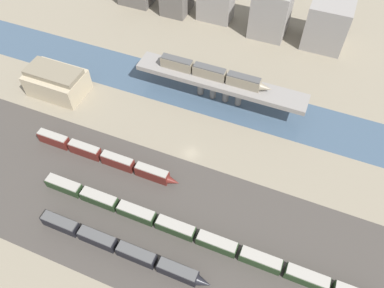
% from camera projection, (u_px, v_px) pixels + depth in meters
% --- Properties ---
extents(ground_plane, '(400.00, 400.00, 0.00)m').
position_uv_depth(ground_plane, '(191.00, 153.00, 116.49)').
color(ground_plane, gray).
extents(railbed_yard, '(280.00, 42.00, 0.01)m').
position_uv_depth(railbed_yard, '(158.00, 218.00, 102.73)').
color(railbed_yard, '#423D38').
rests_on(railbed_yard, ground).
extents(river_water, '(320.00, 18.57, 0.01)m').
position_uv_depth(river_water, '(219.00, 98.00, 131.47)').
color(river_water, '#3D5166').
rests_on(river_water, ground).
extents(bridge, '(58.86, 8.51, 8.73)m').
position_uv_depth(bridge, '(220.00, 83.00, 125.75)').
color(bridge, gray).
rests_on(bridge, ground).
extents(train_on_bridge, '(38.73, 2.99, 4.00)m').
position_uv_depth(train_on_bridge, '(213.00, 73.00, 123.71)').
color(train_on_bridge, gray).
rests_on(train_on_bridge, bridge).
extents(train_yard_near, '(48.04, 2.98, 3.76)m').
position_uv_depth(train_yard_near, '(121.00, 248.00, 95.44)').
color(train_yard_near, black).
rests_on(train_yard_near, ground).
extents(train_yard_mid, '(96.01, 3.16, 3.41)m').
position_uv_depth(train_yard_mid, '(201.00, 237.00, 97.47)').
color(train_yard_mid, '#23381E').
rests_on(train_yard_mid, ground).
extents(train_yard_far, '(48.10, 2.68, 4.12)m').
position_uv_depth(train_yard_far, '(104.00, 157.00, 113.20)').
color(train_yard_far, '#5B1E19').
rests_on(train_yard_far, ground).
extents(warehouse_building, '(19.38, 12.88, 9.74)m').
position_uv_depth(warehouse_building, '(57.00, 81.00, 130.07)').
color(warehouse_building, tan).
rests_on(warehouse_building, ground).
extents(city_block_center, '(14.22, 8.78, 13.54)m').
position_uv_depth(city_block_center, '(216.00, 4.00, 156.45)').
color(city_block_center, gray).
rests_on(city_block_center, ground).
extents(city_block_right, '(14.21, 15.68, 19.43)m').
position_uv_depth(city_block_right, '(272.00, 10.00, 148.28)').
color(city_block_right, gray).
rests_on(city_block_right, ground).
extents(city_block_far_right, '(15.47, 14.66, 17.97)m').
position_uv_depth(city_block_far_right, '(327.00, 24.00, 143.72)').
color(city_block_far_right, gray).
rests_on(city_block_far_right, ground).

